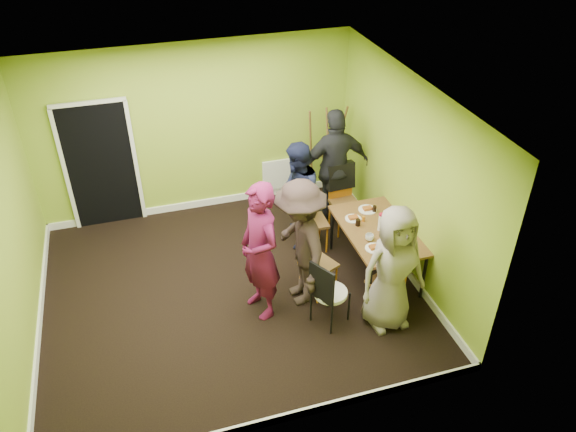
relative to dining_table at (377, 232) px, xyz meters
name	(u,v)px	position (x,y,z in m)	size (l,w,h in m)	color
ground	(231,290)	(-2.05, 0.21, -0.70)	(5.00, 5.00, 0.00)	black
room_walls	(224,230)	(-2.07, 0.25, 0.29)	(5.04, 4.54, 2.82)	#91B12D
dining_table	(377,232)	(0.00, 0.00, 0.00)	(0.90, 1.50, 0.75)	black
chair_left_far	(307,217)	(-0.75, 0.81, -0.13)	(0.44, 0.43, 1.01)	orange
chair_left_near	(314,262)	(-0.98, -0.19, -0.14)	(0.54, 0.54, 0.99)	orange
chair_back_end	(341,183)	(-0.02, 1.29, 0.05)	(0.45, 0.53, 1.06)	orange
chair_front_end	(390,281)	(-0.17, -0.79, -0.18)	(0.49, 0.49, 0.92)	orange
chair_bentwood	(327,291)	(-1.01, -0.77, -0.15)	(0.52, 0.52, 0.98)	black
easel	(325,154)	(0.01, 2.15, 0.13)	(0.67, 0.63, 1.68)	brown
plate_near_left	(353,219)	(-0.23, 0.32, 0.06)	(0.23, 0.23, 0.01)	white
plate_near_right	(374,248)	(-0.23, -0.40, 0.06)	(0.24, 0.24, 0.01)	white
plate_far_back	(367,210)	(0.06, 0.48, 0.06)	(0.26, 0.26, 0.01)	white
plate_far_front	(398,248)	(0.06, -0.48, 0.06)	(0.25, 0.25, 0.01)	white
plate_wall_back	(393,221)	(0.28, 0.10, 0.06)	(0.26, 0.26, 0.01)	white
plate_wall_front	(403,232)	(0.29, -0.18, 0.06)	(0.22, 0.22, 0.01)	white
thermos	(381,223)	(0.02, -0.03, 0.17)	(0.07, 0.07, 0.24)	white
blue_bottle	(398,233)	(0.16, -0.29, 0.15)	(0.07, 0.07, 0.19)	blue
orange_bottle	(363,219)	(-0.11, 0.24, 0.09)	(0.04, 0.04, 0.07)	orange
glass_mid	(358,222)	(-0.23, 0.16, 0.10)	(0.07, 0.07, 0.10)	black
glass_back	(374,209)	(0.13, 0.40, 0.10)	(0.06, 0.06, 0.10)	black
glass_front	(397,248)	(0.03, -0.53, 0.10)	(0.06, 0.06, 0.09)	black
cup_a	(369,237)	(-0.21, -0.20, 0.10)	(0.11, 0.11, 0.09)	white
cup_b	(390,225)	(0.18, -0.01, 0.10)	(0.09, 0.09, 0.09)	white
person_standing	(260,252)	(-1.73, -0.28, 0.26)	(0.69, 0.46, 1.90)	#5A0F35
person_left_far	(297,196)	(-0.84, 1.02, 0.13)	(0.81, 0.63, 1.66)	#151935
person_left_near	(300,244)	(-1.19, -0.21, 0.21)	(1.17, 0.67, 1.81)	#2C201D
person_back_end	(335,167)	(-0.07, 1.46, 0.26)	(1.12, 0.46, 1.91)	black
person_front_end	(393,269)	(-0.25, -0.97, 0.17)	(0.84, 0.55, 1.73)	gray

